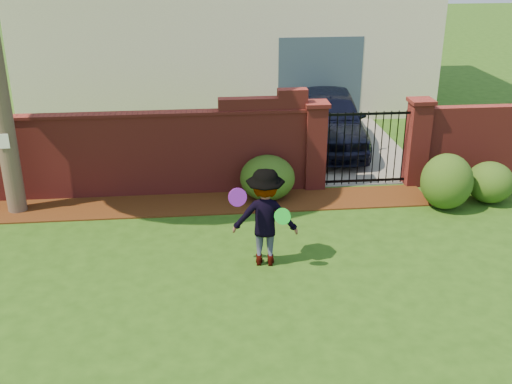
{
  "coord_description": "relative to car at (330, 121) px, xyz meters",
  "views": [
    {
      "loc": [
        -0.06,
        -7.99,
        5.03
      ],
      "look_at": [
        0.9,
        1.4,
        1.05
      ],
      "focal_mm": 43.11,
      "sensor_mm": 36.0,
      "label": 1
    }
  ],
  "objects": [
    {
      "name": "brick_wall",
      "position": [
        -5.27,
        -2.47,
        0.2
      ],
      "size": [
        8.7,
        0.31,
        2.16
      ],
      "color": "maroon",
      "rests_on": "ground"
    },
    {
      "name": "man",
      "position": [
        -2.28,
        -5.63,
        0.1
      ],
      "size": [
        1.15,
        0.77,
        1.65
      ],
      "primitive_type": "imported",
      "rotation": [
        0.0,
        0.0,
        2.98
      ],
      "color": "gray",
      "rests_on": "ground"
    },
    {
      "name": "mulch_bed",
      "position": [
        -4.21,
        -3.13,
        -0.71
      ],
      "size": [
        11.1,
        1.08,
        0.03
      ],
      "primitive_type": "cube",
      "color": "#391B0A",
      "rests_on": "ground"
    },
    {
      "name": "paper_notice",
      "position": [
        -6.86,
        -3.26,
        0.77
      ],
      "size": [
        0.2,
        0.01,
        0.28
      ],
      "primitive_type": "cube",
      "color": "white",
      "rests_on": "tree"
    },
    {
      "name": "shrub_left",
      "position": [
        -1.92,
        -2.95,
        -0.27
      ],
      "size": [
        1.12,
        1.12,
        0.91
      ],
      "primitive_type": "ellipsoid",
      "color": "#1E4414",
      "rests_on": "ground"
    },
    {
      "name": "car",
      "position": [
        0.0,
        0.0,
        0.0
      ],
      "size": [
        2.16,
        4.42,
        1.45
      ],
      "primitive_type": "imported",
      "rotation": [
        0.0,
        0.0,
        -0.11
      ],
      "color": "black",
      "rests_on": "ground"
    },
    {
      "name": "frisbee_purple",
      "position": [
        -2.73,
        -5.88,
        0.59
      ],
      "size": [
        0.3,
        0.14,
        0.29
      ],
      "primitive_type": "cylinder",
      "rotation": [
        1.36,
        0.0,
        0.2
      ],
      "color": "purple",
      "rests_on": "man"
    },
    {
      "name": "ground",
      "position": [
        -3.26,
        -6.47,
        -0.73
      ],
      "size": [
        80.0,
        80.0,
        0.01
      ],
      "primitive_type": "cube",
      "color": "#234812",
      "rests_on": "ground"
    },
    {
      "name": "pillar_right",
      "position": [
        1.34,
        -2.47,
        0.23
      ],
      "size": [
        0.5,
        0.5,
        1.88
      ],
      "color": "maroon",
      "rests_on": "ground"
    },
    {
      "name": "frisbee_green",
      "position": [
        -2.04,
        -5.92,
        0.25
      ],
      "size": [
        0.27,
        0.16,
        0.27
      ],
      "primitive_type": "cylinder",
      "rotation": [
        1.43,
        0.0,
        -0.39
      ],
      "color": "green",
      "rests_on": "man"
    },
    {
      "name": "pillar_left",
      "position": [
        -0.86,
        -2.47,
        0.23
      ],
      "size": [
        0.5,
        0.5,
        1.88
      ],
      "color": "maroon",
      "rests_on": "ground"
    },
    {
      "name": "brick_wall_return",
      "position": [
        3.34,
        -2.47,
        0.12
      ],
      "size": [
        4.0,
        0.25,
        1.7
      ],
      "primitive_type": "cube",
      "color": "maroon",
      "rests_on": "ground"
    },
    {
      "name": "shrub_middle",
      "position": [
        1.52,
        -3.75,
        -0.17
      ],
      "size": [
        1.01,
        1.01,
        1.11
      ],
      "primitive_type": "ellipsoid",
      "color": "#1E4414",
      "rests_on": "ground"
    },
    {
      "name": "shrub_right",
      "position": [
        2.52,
        -3.55,
        -0.31
      ],
      "size": [
        0.93,
        0.93,
        0.83
      ],
      "primitive_type": "ellipsoid",
      "color": "#1E4414",
      "rests_on": "ground"
    },
    {
      "name": "driveway",
      "position": [
        0.24,
        1.53,
        -0.72
      ],
      "size": [
        3.2,
        8.0,
        0.01
      ],
      "primitive_type": "cube",
      "color": "slate",
      "rests_on": "ground"
    },
    {
      "name": "iron_gate",
      "position": [
        0.24,
        -2.47,
        0.13
      ],
      "size": [
        1.78,
        0.03,
        1.6
      ],
      "color": "black",
      "rests_on": "ground"
    }
  ]
}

